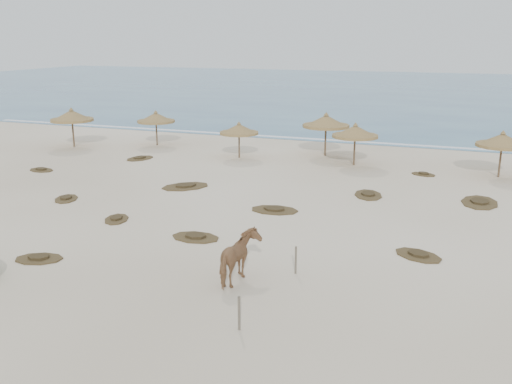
# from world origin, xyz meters

# --- Properties ---
(ground) EXTENTS (160.00, 160.00, 0.00)m
(ground) POSITION_xyz_m (0.00, 0.00, 0.00)
(ground) COLOR beige
(ground) RESTS_ON ground
(ocean) EXTENTS (200.00, 100.00, 0.01)m
(ocean) POSITION_xyz_m (0.00, 75.00, 0.00)
(ocean) COLOR #2B5481
(ocean) RESTS_ON ground
(foam_line) EXTENTS (70.00, 0.60, 0.01)m
(foam_line) POSITION_xyz_m (0.00, 26.00, 0.00)
(foam_line) COLOR silver
(foam_line) RESTS_ON ground
(palapa_0) EXTENTS (3.84, 3.84, 3.05)m
(palapa_0) POSITION_xyz_m (-18.95, 16.31, 2.37)
(palapa_0) COLOR brown
(palapa_0) RESTS_ON ground
(palapa_1) EXTENTS (3.50, 3.50, 2.74)m
(palapa_1) POSITION_xyz_m (-13.27, 19.18, 2.13)
(palapa_1) COLOR brown
(palapa_1) RESTS_ON ground
(palapa_2) EXTENTS (2.87, 2.87, 2.57)m
(palapa_2) POSITION_xyz_m (-5.37, 16.91, 1.99)
(palapa_2) COLOR brown
(palapa_2) RESTS_ON ground
(palapa_3) EXTENTS (4.37, 4.37, 3.11)m
(palapa_3) POSITION_xyz_m (0.12, 19.79, 2.42)
(palapa_3) COLOR brown
(palapa_3) RESTS_ON ground
(palapa_4) EXTENTS (3.52, 3.52, 2.85)m
(palapa_4) POSITION_xyz_m (2.69, 17.29, 2.21)
(palapa_4) COLOR brown
(palapa_4) RESTS_ON ground
(palapa_5) EXTENTS (3.93, 3.93, 2.87)m
(palapa_5) POSITION_xyz_m (11.58, 17.04, 2.22)
(palapa_5) COLOR brown
(palapa_5) RESTS_ON ground
(horse) EXTENTS (0.99, 2.12, 1.77)m
(horse) POSITION_xyz_m (2.54, -2.74, 0.89)
(horse) COLOR #986945
(horse) RESTS_ON ground
(fence_post_near) EXTENTS (0.09, 0.09, 1.06)m
(fence_post_near) POSITION_xyz_m (3.79, -5.85, 0.53)
(fence_post_near) COLOR #6E6452
(fence_post_near) RESTS_ON ground
(fence_post_far) EXTENTS (0.08, 0.08, 1.03)m
(fence_post_far) POSITION_xyz_m (4.16, -1.35, 0.52)
(fence_post_far) COLOR #6E6452
(fence_post_far) RESTS_ON ground
(scrub_0) EXTENTS (1.82, 2.10, 0.16)m
(scrub_0) POSITION_xyz_m (-9.88, 3.78, 0.05)
(scrub_0) COLOR brown
(scrub_0) RESTS_ON ground
(scrub_1) EXTENTS (3.18, 3.20, 0.16)m
(scrub_1) POSITION_xyz_m (-5.18, 8.25, 0.05)
(scrub_1) COLOR brown
(scrub_1) RESTS_ON ground
(scrub_2) EXTENTS (1.63, 1.95, 0.16)m
(scrub_2) POSITION_xyz_m (-5.43, 1.74, 0.05)
(scrub_2) COLOR brown
(scrub_2) RESTS_ON ground
(scrub_3) EXTENTS (2.49, 1.72, 0.16)m
(scrub_3) POSITION_xyz_m (1.01, 5.68, 0.05)
(scrub_3) COLOR brown
(scrub_3) RESTS_ON ground
(scrub_4) EXTENTS (2.31, 2.03, 0.16)m
(scrub_4) POSITION_xyz_m (8.16, 1.91, 0.05)
(scrub_4) COLOR brown
(scrub_4) RESTS_ON ground
(scrub_5) EXTENTS (1.87, 2.82, 0.16)m
(scrub_5) POSITION_xyz_m (10.47, 10.57, 0.05)
(scrub_5) COLOR brown
(scrub_5) RESTS_ON ground
(scrub_6) EXTENTS (1.96, 2.45, 0.16)m
(scrub_6) POSITION_xyz_m (-11.73, 14.09, 0.05)
(scrub_6) COLOR brown
(scrub_6) RESTS_ON ground
(scrub_7) EXTENTS (1.98, 2.54, 0.16)m
(scrub_7) POSITION_xyz_m (4.86, 10.04, 0.05)
(scrub_7) COLOR brown
(scrub_7) RESTS_ON ground
(scrub_8) EXTENTS (1.95, 1.47, 0.16)m
(scrub_8) POSITION_xyz_m (-15.72, 8.78, 0.05)
(scrub_8) COLOR brown
(scrub_8) RESTS_ON ground
(scrub_9) EXTENTS (2.13, 1.39, 0.16)m
(scrub_9) POSITION_xyz_m (-0.87, 0.77, 0.05)
(scrub_9) COLOR brown
(scrub_9) RESTS_ON ground
(scrub_10) EXTENTS (1.75, 1.42, 0.16)m
(scrub_10) POSITION_xyz_m (7.26, 16.00, 0.05)
(scrub_10) COLOR brown
(scrub_10) RESTS_ON ground
(scrub_11) EXTENTS (2.12, 1.69, 0.16)m
(scrub_11) POSITION_xyz_m (-5.43, -3.48, 0.05)
(scrub_11) COLOR brown
(scrub_11) RESTS_ON ground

